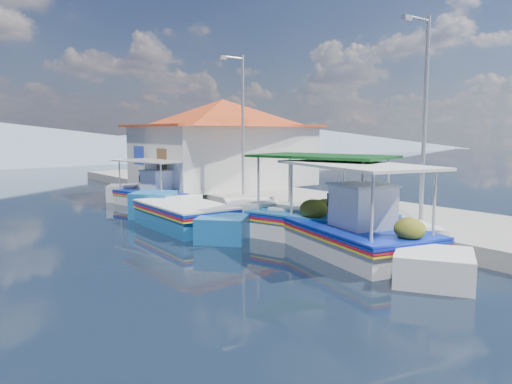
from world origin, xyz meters
TOP-DOWN VIEW (x-y plane):
  - ground at (0.00, 0.00)m, footprint 160.00×160.00m
  - quay at (5.90, 6.00)m, footprint 5.00×44.00m
  - bollards at (3.80, 5.25)m, footprint 0.20×17.20m
  - main_caique at (2.01, 2.34)m, footprint 3.53×7.96m
  - caique_green_canopy at (2.57, 4.15)m, footprint 3.62×7.32m
  - caique_blue_hull at (0.11, 8.24)m, footprint 2.24×7.10m
  - caique_far at (1.57, 13.66)m, footprint 2.77×6.20m
  - harbor_building at (6.20, 15.00)m, footprint 10.49×10.49m
  - lamp_post_near at (4.51, 2.00)m, footprint 1.21×0.14m
  - lamp_post_far at (4.51, 11.00)m, footprint 1.21×0.14m
  - mountain_ridge at (6.54, 56.00)m, footprint 171.40×96.00m

SIDE VIEW (x-z plane):
  - ground at x=0.00m, z-range 0.00..0.00m
  - quay at x=5.90m, z-range 0.00..0.50m
  - caique_blue_hull at x=0.11m, z-range -0.29..0.97m
  - caique_far at x=1.57m, z-range -0.70..1.52m
  - caique_green_canopy at x=2.57m, z-range -1.00..1.85m
  - main_caique at x=2.01m, z-range -0.83..1.86m
  - bollards at x=3.80m, z-range 0.50..0.80m
  - mountain_ridge at x=6.54m, z-range -0.71..4.79m
  - harbor_building at x=6.20m, z-range 0.58..4.98m
  - lamp_post_near at x=4.51m, z-range 0.85..6.85m
  - lamp_post_far at x=4.51m, z-range 0.85..6.85m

